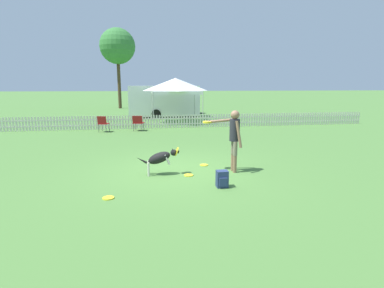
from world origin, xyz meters
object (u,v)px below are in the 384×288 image
at_px(backpack_on_grass, 222,179).
at_px(canopy_tent_main, 176,86).
at_px(folding_chair_center, 138,122).
at_px(frisbee_near_dog, 108,198).
at_px(handler_person, 233,134).
at_px(frisbee_near_handler, 204,165).
at_px(equipment_trailer, 164,101).
at_px(leaping_dog, 160,158).
at_px(folding_chair_blue_left, 103,122).
at_px(tree_left_grove, 117,47).
at_px(frisbee_midfield, 189,175).

relative_size(backpack_on_grass, canopy_tent_main, 0.13).
distance_m(backpack_on_grass, canopy_tent_main, 12.87).
height_order(backpack_on_grass, canopy_tent_main, canopy_tent_main).
bearing_deg(folding_chair_center, frisbee_near_dog, 101.05).
bearing_deg(frisbee_near_dog, handler_person, 25.91).
height_order(frisbee_near_handler, equipment_trailer, equipment_trailer).
bearing_deg(frisbee_near_handler, canopy_tent_main, 88.41).
height_order(handler_person, frisbee_near_dog, handler_person).
bearing_deg(leaping_dog, folding_chair_blue_left, -161.73).
bearing_deg(canopy_tent_main, backpack_on_grass, -91.18).
distance_m(handler_person, backpack_on_grass, 1.64).
relative_size(frisbee_near_dog, folding_chair_center, 0.31).
xyz_separation_m(backpack_on_grass, equipment_trailer, (-0.29, 16.04, 1.04)).
bearing_deg(equipment_trailer, handler_person, -87.30).
xyz_separation_m(frisbee_near_handler, backpack_on_grass, (0.04, -1.99, 0.19)).
xyz_separation_m(frisbee_near_handler, frisbee_near_dog, (-2.54, -2.31, 0.00)).
xyz_separation_m(backpack_on_grass, tree_left_grove, (-4.19, 25.63, 5.99)).
relative_size(canopy_tent_main, tree_left_grove, 0.38).
distance_m(frisbee_midfield, canopy_tent_main, 11.92).
distance_m(folding_chair_center, canopy_tent_main, 4.51).
bearing_deg(handler_person, frisbee_near_dog, 116.77).
distance_m(leaping_dog, canopy_tent_main, 11.69).
distance_m(leaping_dog, folding_chair_blue_left, 8.30).
height_order(backpack_on_grass, folding_chair_center, folding_chair_center).
height_order(handler_person, frisbee_midfield, handler_person).
bearing_deg(tree_left_grove, canopy_tent_main, -71.01).
bearing_deg(frisbee_near_dog, folding_chair_center, 87.08).
relative_size(folding_chair_center, canopy_tent_main, 0.27).
bearing_deg(leaping_dog, folding_chair_center, -174.06).
xyz_separation_m(backpack_on_grass, folding_chair_center, (-2.09, 9.30, 0.29)).
bearing_deg(equipment_trailer, folding_chair_blue_left, -118.25).
bearing_deg(tree_left_grove, folding_chair_blue_left, -88.82).
xyz_separation_m(frisbee_near_handler, equipment_trailer, (-0.25, 14.06, 1.22)).
bearing_deg(canopy_tent_main, leaping_dog, -98.14).
distance_m(canopy_tent_main, tree_left_grove, 14.23).
distance_m(frisbee_near_handler, frisbee_near_dog, 3.43).
bearing_deg(frisbee_near_handler, folding_chair_blue_left, 118.00).
xyz_separation_m(frisbee_near_handler, canopy_tent_main, (0.30, 10.70, 2.30)).
bearing_deg(frisbee_near_dog, leaping_dog, 52.58).
height_order(frisbee_near_handler, canopy_tent_main, canopy_tent_main).
bearing_deg(tree_left_grove, folding_chair_center, -82.65).
bearing_deg(handler_person, equipment_trailer, 4.37).
height_order(leaping_dog, backpack_on_grass, leaping_dog).
bearing_deg(tree_left_grove, equipment_trailer, -67.85).
relative_size(backpack_on_grass, equipment_trailer, 0.07).
xyz_separation_m(frisbee_near_dog, tree_left_grove, (-1.62, 25.95, 6.17)).
relative_size(frisbee_near_dog, equipment_trailer, 0.04).
distance_m(leaping_dog, frisbee_near_dog, 2.03).
distance_m(frisbee_near_dog, backpack_on_grass, 2.60).
xyz_separation_m(handler_person, frisbee_near_dog, (-3.20, -1.55, -1.06)).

